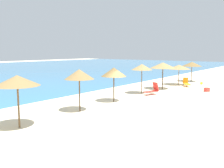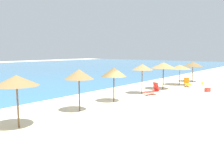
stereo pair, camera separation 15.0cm
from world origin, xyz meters
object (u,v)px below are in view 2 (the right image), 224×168
object	(u,v)px
lounge_chair_0	(187,83)
beach_umbrella_3	(16,81)
beach_umbrella_4	(79,74)
beach_umbrella_5	(114,72)
beach_ball	(203,83)
beach_umbrella_8	(180,67)
beach_umbrella_6	(142,67)
beach_umbrella_9	(193,64)
lounge_chair_4	(153,90)
cooler_box	(208,90)
beach_umbrella_7	(164,65)

from	to	relation	value
lounge_chair_0	beach_umbrella_3	bearing A→B (deg)	54.56
beach_umbrella_4	lounge_chair_0	world-z (taller)	beach_umbrella_4
beach_umbrella_5	beach_ball	size ratio (longest dim) A/B	8.30
beach_umbrella_8	lounge_chair_0	size ratio (longest dim) A/B	1.54
beach_umbrella_6	beach_ball	size ratio (longest dim) A/B	8.52
beach_umbrella_9	lounge_chair_4	bearing A→B (deg)	-176.92
beach_umbrella_8	lounge_chair_4	distance (m)	7.81
beach_umbrella_4	lounge_chair_4	xyz separation A→B (m)	(8.42, -0.80, -2.01)
beach_umbrella_3	beach_umbrella_6	distance (m)	12.63
beach_umbrella_3	beach_umbrella_9	world-z (taller)	beach_umbrella_3
beach_umbrella_3	beach_umbrella_4	distance (m)	4.39
beach_umbrella_8	cooler_box	distance (m)	5.38
beach_umbrella_5	lounge_chair_0	world-z (taller)	beach_umbrella_5
beach_umbrella_5	beach_ball	distance (m)	14.55
beach_umbrella_7	lounge_chair_0	world-z (taller)	beach_umbrella_7
beach_umbrella_8	beach_ball	world-z (taller)	beach_umbrella_8
beach_ball	lounge_chair_4	bearing A→B (deg)	171.92
beach_umbrella_8	beach_umbrella_9	distance (m)	4.06
beach_umbrella_6	beach_umbrella_9	xyz separation A→B (m)	(11.84, -0.40, -0.22)
beach_umbrella_6	beach_umbrella_7	bearing A→B (deg)	-4.31
beach_umbrella_3	beach_umbrella_8	size ratio (longest dim) A/B	1.06
beach_umbrella_3	beach_umbrella_8	bearing A→B (deg)	-0.29
cooler_box	beach_umbrella_9	bearing A→B (deg)	30.25
beach_umbrella_9	lounge_chair_0	world-z (taller)	beach_umbrella_9
beach_umbrella_4	beach_umbrella_9	xyz separation A→B (m)	(20.08, -0.17, -0.18)
beach_umbrella_3	lounge_chair_0	bearing A→B (deg)	-3.66
beach_umbrella_3	lounge_chair_4	size ratio (longest dim) A/B	1.75
beach_umbrella_6	beach_umbrella_9	world-z (taller)	beach_umbrella_6
beach_umbrella_3	lounge_chair_0	xyz separation A→B (m)	(19.84, -1.27, -2.08)
beach_umbrella_6	lounge_chair_0	size ratio (longest dim) A/B	1.64
beach_umbrella_4	beach_umbrella_7	xyz separation A→B (m)	(11.97, -0.05, 0.02)
beach_umbrella_8	beach_umbrella_9	size ratio (longest dim) A/B	1.01
beach_umbrella_4	beach_umbrella_8	distance (m)	16.03
lounge_chair_0	beach_umbrella_4	bearing A→B (deg)	53.45
lounge_chair_0	beach_umbrella_6	bearing A→B (deg)	46.33
beach_umbrella_4	beach_umbrella_6	world-z (taller)	beach_umbrella_4
beach_umbrella_5	beach_umbrella_6	world-z (taller)	beach_umbrella_6
beach_umbrella_6	lounge_chair_4	bearing A→B (deg)	-80.00
beach_umbrella_9	lounge_chair_4	distance (m)	11.82
beach_umbrella_9	beach_ball	size ratio (longest dim) A/B	7.90
beach_umbrella_5	beach_ball	bearing A→B (deg)	-8.96
beach_ball	cooler_box	size ratio (longest dim) A/B	0.72
beach_umbrella_3	cooler_box	world-z (taller)	beach_umbrella_3
beach_ball	cooler_box	world-z (taller)	cooler_box
lounge_chair_4	cooler_box	world-z (taller)	lounge_chair_4
beach_umbrella_3	beach_umbrella_9	distance (m)	24.47
cooler_box	lounge_chair_0	bearing A→B (deg)	51.57
beach_umbrella_7	beach_ball	world-z (taller)	beach_umbrella_7
lounge_chair_4	beach_umbrella_4	bearing A→B (deg)	100.78
beach_umbrella_8	beach_umbrella_7	bearing A→B (deg)	179.00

